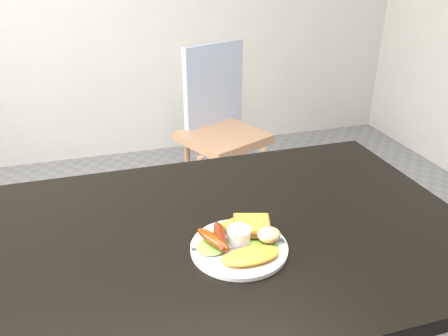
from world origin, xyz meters
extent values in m
cube|color=black|center=(0.00, 0.00, 0.73)|extent=(1.20, 0.80, 0.04)
cube|color=tan|center=(0.36, 1.26, 0.45)|extent=(0.52, 0.52, 0.05)
imported|color=navy|center=(-0.30, 0.65, 0.70)|extent=(0.52, 0.37, 1.40)
cylinder|color=white|center=(-0.01, -0.09, 0.76)|extent=(0.22, 0.22, 0.01)
ellipsoid|color=#52832B|center=(-0.07, -0.08, 0.77)|extent=(0.09, 0.09, 0.01)
ellipsoid|color=#6BA026|center=(0.05, -0.10, 0.77)|extent=(0.08, 0.08, 0.01)
ellipsoid|color=#E89742|center=(0.00, -0.15, 0.77)|extent=(0.14, 0.07, 0.02)
ellipsoid|color=#6F3707|center=(-0.06, -0.08, 0.78)|extent=(0.07, 0.11, 0.03)
ellipsoid|color=maroon|center=(-0.05, -0.07, 0.78)|extent=(0.04, 0.11, 0.03)
cylinder|color=white|center=(0.00, -0.08, 0.78)|extent=(0.07, 0.07, 0.03)
cube|color=olive|center=(0.02, -0.03, 0.77)|extent=(0.10, 0.10, 0.01)
cube|color=brown|center=(0.04, -0.05, 0.78)|extent=(0.11, 0.11, 0.01)
ellipsoid|color=beige|center=(0.06, -0.10, 0.79)|extent=(0.06, 0.06, 0.03)
cube|color=#ADAFB7|center=(-0.04, -0.10, 0.76)|extent=(0.16, 0.06, 0.00)
camera|label=1|loc=(-0.27, -0.86, 1.36)|focal=35.00mm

